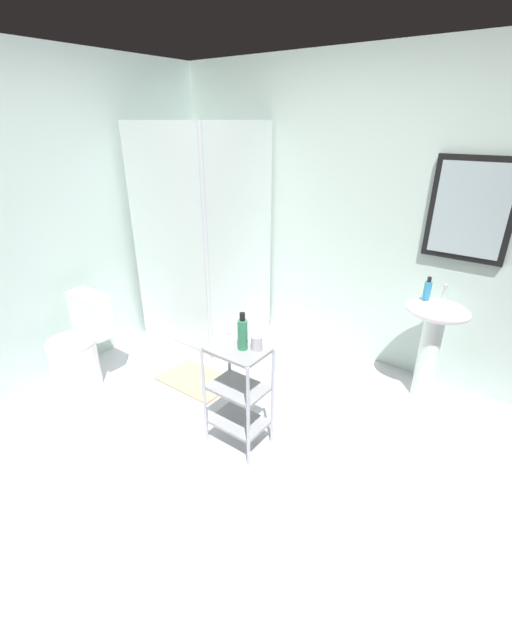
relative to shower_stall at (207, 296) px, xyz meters
The scene contains 12 objects.
ground_plane 1.76m from the shower_stall, 45.98° to the right, with size 4.20×4.20×0.02m, color silver.
wall_back 1.56m from the shower_stall, 27.72° to the left, with size 4.20×0.14×2.50m.
wall_left 1.60m from the shower_stall, 118.69° to the right, with size 0.10×4.20×2.50m, color silver.
shower_stall is the anchor object (origin of this frame).
pedestal_sink 2.05m from the shower_stall, ahead, with size 0.46×0.37×0.81m.
sink_faucet 2.10m from the shower_stall, 11.69° to the left, with size 0.03×0.03×0.10m, color silver.
toilet 1.26m from the shower_stall, 103.77° to the right, with size 0.37×0.49×0.76m.
storage_cart 1.56m from the shower_stall, 40.17° to the right, with size 0.38×0.28×0.74m.
hand_soap_bottle 1.99m from the shower_stall, ahead, with size 0.05×0.05×0.17m.
body_wash_bottle_green 1.61m from the shower_stall, 38.96° to the right, with size 0.06×0.06×0.24m.
rinse_cup 1.63m from the shower_stall, 36.08° to the right, with size 0.07×0.07×0.09m, color silver.
bath_mat 0.90m from the shower_stall, 56.00° to the right, with size 0.60×0.40×0.02m, color tan.
Camera 1 is at (1.40, -1.47, 2.00)m, focal length 23.14 mm.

